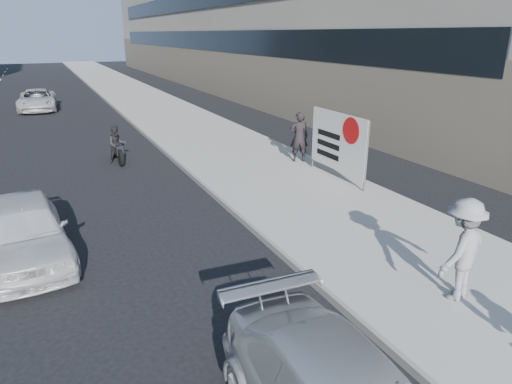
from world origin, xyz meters
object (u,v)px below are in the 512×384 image
jogger (462,250)px  white_sedan_near (25,231)px  protest_banner (338,142)px  motorcycle (117,146)px  white_sedan_far (37,100)px  pedestrian_woman (299,137)px

jogger → white_sedan_near: bearing=-51.9°
protest_banner → white_sedan_near: size_ratio=0.75×
protest_banner → motorcycle: (-6.20, 5.77, -0.76)m
white_sedan_far → pedestrian_woman: bearing=-61.4°
pedestrian_woman → protest_banner: bearing=112.5°
pedestrian_woman → protest_banner: (0.03, -2.43, 0.31)m
protest_banner → motorcycle: size_ratio=1.50×
pedestrian_woman → protest_banner: protest_banner is taller
jogger → protest_banner: bearing=-122.7°
jogger → pedestrian_woman: size_ratio=1.02×
white_sedan_far → motorcycle: 15.44m
white_sedan_near → jogger: bearing=-42.1°
protest_banner → white_sedan_far: protest_banner is taller
pedestrian_woman → jogger: bearing=98.7°
protest_banner → jogger: bearing=-107.4°
pedestrian_woman → white_sedan_far: bearing=-43.0°
pedestrian_woman → motorcycle: bearing=-6.7°
jogger → motorcycle: 13.42m
motorcycle → pedestrian_woman: bearing=-31.4°
white_sedan_far → motorcycle: (2.60, -15.22, -0.03)m
white_sedan_near → motorcycle: motorcycle is taller
jogger → white_sedan_near: 8.91m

